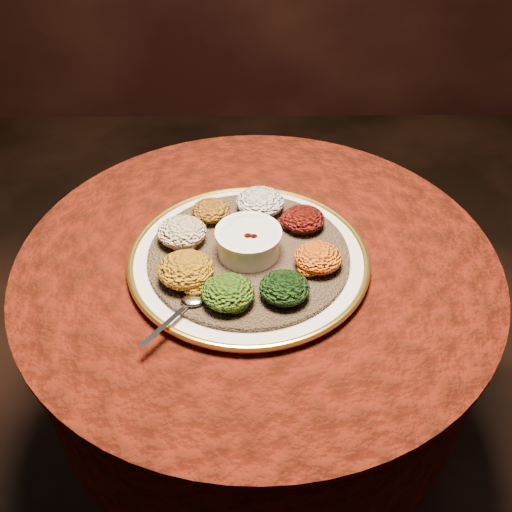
{
  "coord_description": "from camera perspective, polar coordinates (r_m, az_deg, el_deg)",
  "views": [
    {
      "loc": [
        -0.01,
        -0.86,
        1.48
      ],
      "look_at": [
        -0.0,
        -0.03,
        0.76
      ],
      "focal_mm": 40.0,
      "sensor_mm": 36.0,
      "label": 1
    }
  ],
  "objects": [
    {
      "name": "portion_shiro",
      "position": [
        1.18,
        -4.51,
        4.56
      ],
      "size": [
        0.08,
        0.08,
        0.04
      ],
      "primitive_type": "ellipsoid",
      "color": "#945211",
      "rests_on": "injera"
    },
    {
      "name": "portion_ayib",
      "position": [
        1.19,
        0.42,
        5.43
      ],
      "size": [
        0.1,
        0.1,
        0.05
      ],
      "primitive_type": "ellipsoid",
      "color": "white",
      "rests_on": "injera"
    },
    {
      "name": "portion_gomen",
      "position": [
        1.0,
        2.86,
        -3.19
      ],
      "size": [
        0.09,
        0.09,
        0.04
      ],
      "primitive_type": "ellipsoid",
      "color": "black",
      "rests_on": "injera"
    },
    {
      "name": "stew_bowl",
      "position": [
        1.08,
        -0.75,
        1.56
      ],
      "size": [
        0.13,
        0.13,
        0.05
      ],
      "color": "silver",
      "rests_on": "injera"
    },
    {
      "name": "portion_tikil",
      "position": [
        1.06,
        6.22,
        -0.15
      ],
      "size": [
        0.09,
        0.09,
        0.04
      ],
      "primitive_type": "ellipsoid",
      "color": "#C57E10",
      "rests_on": "injera"
    },
    {
      "name": "portion_timatim",
      "position": [
        1.12,
        -7.41,
        2.41
      ],
      "size": [
        0.1,
        0.09,
        0.05
      ],
      "primitive_type": "ellipsoid",
      "color": "maroon",
      "rests_on": "injera"
    },
    {
      "name": "portion_kik",
      "position": [
        1.04,
        -7.0,
        -1.36
      ],
      "size": [
        0.1,
        0.1,
        0.05
      ],
      "primitive_type": "ellipsoid",
      "color": "#AB660F",
      "rests_on": "injera"
    },
    {
      "name": "portion_mixveg",
      "position": [
        0.99,
        -2.79,
        -3.63
      ],
      "size": [
        0.09,
        0.09,
        0.05
      ],
      "primitive_type": "ellipsoid",
      "color": "#942309",
      "rests_on": "injera"
    },
    {
      "name": "portion_kitfo",
      "position": [
        1.15,
        4.74,
        3.71
      ],
      "size": [
        0.09,
        0.08,
        0.04
      ],
      "primitive_type": "ellipsoid",
      "color": "black",
      "rests_on": "injera"
    },
    {
      "name": "injera",
      "position": [
        1.1,
        -0.74,
        0.15
      ],
      "size": [
        0.43,
        0.43,
        0.01
      ],
      "primitive_type": "cylinder",
      "rotation": [
        0.0,
        0.0,
        0.12
      ],
      "color": "brown",
      "rests_on": "platter"
    },
    {
      "name": "platter",
      "position": [
        1.11,
        -0.73,
        -0.27
      ],
      "size": [
        0.5,
        0.5,
        0.02
      ],
      "rotation": [
        0.0,
        0.0,
        0.11
      ],
      "color": "silver",
      "rests_on": "table"
    },
    {
      "name": "spoon",
      "position": [
        1.0,
        -6.76,
        -4.79
      ],
      "size": [
        0.1,
        0.12,
        0.01
      ],
      "rotation": [
        0.0,
        0.0,
        -2.21
      ],
      "color": "silver",
      "rests_on": "injera"
    },
    {
      "name": "table",
      "position": [
        1.26,
        0.11,
        -6.07
      ],
      "size": [
        0.96,
        0.96,
        0.73
      ],
      "color": "black",
      "rests_on": "ground"
    }
  ]
}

